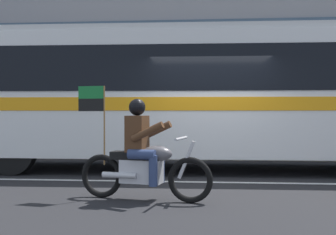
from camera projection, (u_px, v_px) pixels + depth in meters
name	position (u px, v px, depth m)	size (l,w,h in m)	color
ground_plane	(211.00, 178.00, 9.05)	(60.00, 60.00, 0.00)	black
sidewalk_curb	(209.00, 152.00, 14.13)	(28.00, 3.80, 0.15)	#B7B2A8
lane_center_stripe	(211.00, 182.00, 8.46)	(26.60, 0.14, 0.01)	silver
transit_bus	(200.00, 90.00, 10.24)	(13.04, 2.83, 3.22)	white
motorcycle_with_rider	(143.00, 157.00, 6.74)	(2.16, 0.72, 1.78)	black
fire_hydrant	(279.00, 141.00, 12.47)	(0.22, 0.30, 0.75)	#4C8C3F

